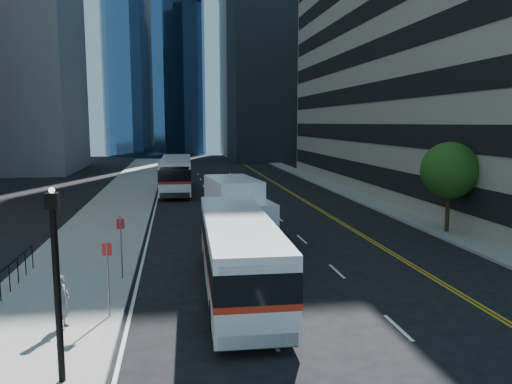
# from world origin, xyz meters

# --- Properties ---
(ground) EXTENTS (160.00, 160.00, 0.00)m
(ground) POSITION_xyz_m (0.00, 0.00, 0.00)
(ground) COLOR black
(ground) RESTS_ON ground
(sidewalk_west) EXTENTS (5.00, 90.00, 0.15)m
(sidewalk_west) POSITION_xyz_m (-10.50, 25.00, 0.07)
(sidewalk_west) COLOR gray
(sidewalk_west) RESTS_ON ground
(sidewalk_east) EXTENTS (2.00, 90.00, 0.15)m
(sidewalk_east) POSITION_xyz_m (9.00, 25.00, 0.07)
(sidewalk_east) COLOR gray
(sidewalk_east) RESTS_ON ground
(street_tree) EXTENTS (3.20, 3.20, 5.10)m
(street_tree) POSITION_xyz_m (9.00, 8.00, 3.64)
(street_tree) COLOR #332114
(street_tree) RESTS_ON sidewalk_east
(lamp_post) EXTENTS (0.28, 0.28, 4.56)m
(lamp_post) POSITION_xyz_m (-9.00, -6.00, 2.72)
(lamp_post) COLOR black
(lamp_post) RESTS_ON sidewalk_west
(bus_front) EXTENTS (2.64, 11.01, 2.82)m
(bus_front) POSITION_xyz_m (-4.00, 0.06, 1.54)
(bus_front) COLOR white
(bus_front) RESTS_ON ground
(bus_rear) EXTENTS (2.90, 12.09, 3.10)m
(bus_rear) POSITION_xyz_m (-6.20, 28.05, 1.69)
(bus_rear) COLOR white
(bus_rear) RESTS_ON ground
(box_truck) EXTENTS (3.17, 7.10, 3.28)m
(box_truck) POSITION_xyz_m (-3.02, 8.21, 1.73)
(box_truck) COLOR white
(box_truck) RESTS_ON ground
(pedestrian) EXTENTS (0.50, 0.66, 1.65)m
(pedestrian) POSITION_xyz_m (-9.65, -2.74, 0.97)
(pedestrian) COLOR #525359
(pedestrian) RESTS_ON sidewalk_west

